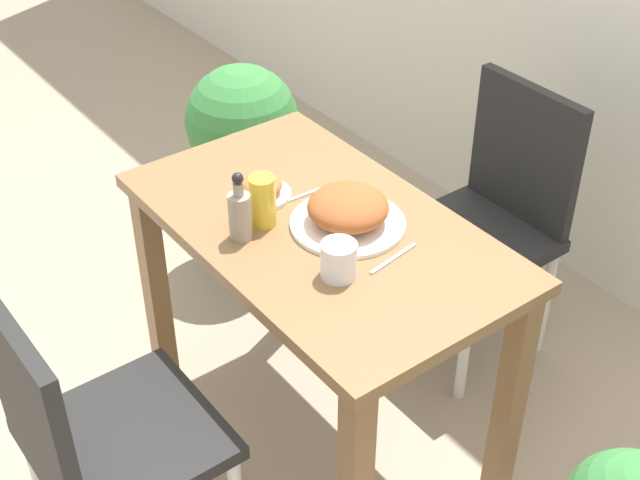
{
  "coord_description": "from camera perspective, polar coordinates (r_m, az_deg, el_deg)",
  "views": [
    {
      "loc": [
        1.46,
        -1.1,
        2.04
      ],
      "look_at": [
        0.0,
        0.0,
        0.72
      ],
      "focal_mm": 50.0,
      "sensor_mm": 36.0,
      "label": 1
    }
  ],
  "objects": [
    {
      "name": "potted_plant_left",
      "position": [
        3.14,
        -4.91,
        5.92
      ],
      "size": [
        0.39,
        0.39,
        0.78
      ],
      "color": "#333333",
      "rests_on": "ground_plane"
    },
    {
      "name": "spoon_utensil",
      "position": [
        2.12,
        4.72,
        -1.19
      ],
      "size": [
        0.03,
        0.16,
        0.0
      ],
      "rotation": [
        0.0,
        0.0,
        1.72
      ],
      "color": "silver",
      "rests_on": "dining_table"
    },
    {
      "name": "ground_plane",
      "position": [
        2.74,
        0.0,
        -12.18
      ],
      "size": [
        16.0,
        16.0,
        0.0
      ],
      "primitive_type": "plane",
      "color": "tan"
    },
    {
      "name": "side_plate",
      "position": [
        2.33,
        -3.72,
        3.32
      ],
      "size": [
        0.15,
        0.15,
        0.06
      ],
      "color": "white",
      "rests_on": "dining_table"
    },
    {
      "name": "sauce_bottle",
      "position": [
        2.15,
        -5.16,
        1.71
      ],
      "size": [
        0.06,
        0.06,
        0.18
      ],
      "color": "gray",
      "rests_on": "dining_table"
    },
    {
      "name": "juice_glass",
      "position": [
        2.2,
        -3.69,
        2.52
      ],
      "size": [
        0.07,
        0.07,
        0.13
      ],
      "color": "gold",
      "rests_on": "dining_table"
    },
    {
      "name": "fork_utensil",
      "position": [
        2.34,
        -0.89,
        2.96
      ],
      "size": [
        0.02,
        0.19,
        0.0
      ],
      "rotation": [
        0.0,
        0.0,
        1.53
      ],
      "color": "silver",
      "rests_on": "dining_table"
    },
    {
      "name": "food_plate",
      "position": [
        2.2,
        1.8,
        1.89
      ],
      "size": [
        0.29,
        0.29,
        0.1
      ],
      "color": "white",
      "rests_on": "dining_table"
    },
    {
      "name": "chair_far",
      "position": [
        2.81,
        11.02,
        1.84
      ],
      "size": [
        0.42,
        0.42,
        0.89
      ],
      "color": "black",
      "rests_on": "ground_plane"
    },
    {
      "name": "drink_cup",
      "position": [
        2.04,
        1.21,
        -1.29
      ],
      "size": [
        0.08,
        0.08,
        0.09
      ],
      "color": "white",
      "rests_on": "dining_table"
    },
    {
      "name": "chair_near",
      "position": [
        2.14,
        -14.45,
        -11.9
      ],
      "size": [
        0.42,
        0.42,
        0.89
      ],
      "rotation": [
        0.0,
        0.0,
        3.14
      ],
      "color": "black",
      "rests_on": "ground_plane"
    },
    {
      "name": "dining_table",
      "position": [
        2.31,
        0.0,
        -1.77
      ],
      "size": [
        1.04,
        0.61,
        0.77
      ],
      "color": "olive",
      "rests_on": "ground_plane"
    }
  ]
}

